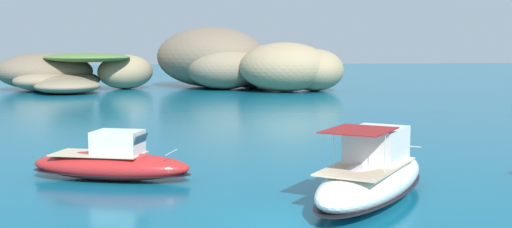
{
  "coord_description": "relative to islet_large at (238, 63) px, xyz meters",
  "views": [
    {
      "loc": [
        -3.8,
        -20.03,
        6.14
      ],
      "look_at": [
        0.96,
        12.55,
        2.48
      ],
      "focal_mm": 42.29,
      "sensor_mm": 36.0,
      "label": 1
    }
  ],
  "objects": [
    {
      "name": "motorboat_white",
      "position": [
        -2.31,
        -67.25,
        -2.87
      ],
      "size": [
        8.3,
        9.56,
        3.07
      ],
      "color": "white",
      "rests_on": "ground"
    },
    {
      "name": "channel_buoy",
      "position": [
        -14.2,
        -55.06,
        -3.5
      ],
      "size": [
        0.56,
        0.56,
        1.48
      ],
      "color": "yellow",
      "rests_on": "ground"
    },
    {
      "name": "islet_large",
      "position": [
        0.0,
        0.0,
        0.0
      ],
      "size": [
        29.15,
        30.4,
        9.25
      ],
      "color": "#756651",
      "rests_on": "ground"
    },
    {
      "name": "ground_plane",
      "position": [
        -6.63,
        -70.16,
        -3.84
      ],
      "size": [
        400.0,
        400.0,
        0.0
      ],
      "primitive_type": "plane",
      "color": "#0C5B7A"
    },
    {
      "name": "islet_small",
      "position": [
        -25.23,
        -0.37,
        -1.55
      ],
      "size": [
        24.92,
        20.89,
        5.34
      ],
      "color": "#84755B",
      "rests_on": "ground"
    },
    {
      "name": "motorboat_red",
      "position": [
        -13.11,
        -61.9,
        -3.07
      ],
      "size": [
        8.13,
        4.72,
        2.3
      ],
      "color": "red",
      "rests_on": "ground"
    }
  ]
}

